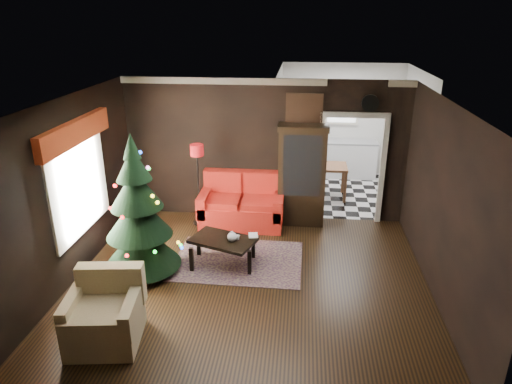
# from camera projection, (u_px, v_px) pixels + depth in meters

# --- Properties ---
(floor) EXTENTS (5.50, 5.50, 0.00)m
(floor) POSITION_uv_depth(u_px,v_px,m) (250.00, 281.00, 7.21)
(floor) COLOR black
(floor) RESTS_ON ground
(ceiling) EXTENTS (5.50, 5.50, 0.00)m
(ceiling) POSITION_uv_depth(u_px,v_px,m) (249.00, 102.00, 6.19)
(ceiling) COLOR white
(ceiling) RESTS_ON ground
(wall_back) EXTENTS (5.50, 0.00, 5.50)m
(wall_back) POSITION_uv_depth(u_px,v_px,m) (264.00, 151.00, 9.02)
(wall_back) COLOR black
(wall_back) RESTS_ON ground
(wall_front) EXTENTS (5.50, 0.00, 5.50)m
(wall_front) POSITION_uv_depth(u_px,v_px,m) (220.00, 297.00, 4.38)
(wall_front) COLOR black
(wall_front) RESTS_ON ground
(wall_left) EXTENTS (0.00, 5.50, 5.50)m
(wall_left) POSITION_uv_depth(u_px,v_px,m) (70.00, 191.00, 6.96)
(wall_left) COLOR black
(wall_left) RESTS_ON ground
(wall_right) EXTENTS (0.00, 5.50, 5.50)m
(wall_right) POSITION_uv_depth(u_px,v_px,m) (444.00, 206.00, 6.44)
(wall_right) COLOR black
(wall_right) RESTS_ON ground
(doorway) EXTENTS (1.10, 0.10, 2.10)m
(doorway) POSITION_uv_depth(u_px,v_px,m) (351.00, 170.00, 8.98)
(doorway) COLOR silver
(doorway) RESTS_ON ground
(left_window) EXTENTS (0.05, 1.60, 1.40)m
(left_window) POSITION_uv_depth(u_px,v_px,m) (78.00, 184.00, 7.13)
(left_window) COLOR white
(left_window) RESTS_ON wall_left
(valance) EXTENTS (0.12, 2.10, 0.35)m
(valance) POSITION_uv_depth(u_px,v_px,m) (75.00, 132.00, 6.82)
(valance) COLOR #9B3216
(valance) RESTS_ON wall_left
(kitchen_floor) EXTENTS (3.00, 3.00, 0.00)m
(kitchen_floor) POSITION_uv_depth(u_px,v_px,m) (342.00, 192.00, 10.75)
(kitchen_floor) COLOR silver
(kitchen_floor) RESTS_ON ground
(kitchen_window) EXTENTS (0.70, 0.06, 0.70)m
(kitchen_window) POSITION_uv_depth(u_px,v_px,m) (342.00, 108.00, 11.48)
(kitchen_window) COLOR white
(kitchen_window) RESTS_ON ground
(rug) EXTENTS (2.16, 1.59, 0.01)m
(rug) POSITION_uv_depth(u_px,v_px,m) (238.00, 261.00, 7.79)
(rug) COLOR #5E4056
(rug) RESTS_ON ground
(loveseat) EXTENTS (1.70, 0.90, 1.00)m
(loveseat) POSITION_uv_depth(u_px,v_px,m) (242.00, 201.00, 8.97)
(loveseat) COLOR maroon
(loveseat) RESTS_ON ground
(curio_cabinet) EXTENTS (0.90, 0.45, 1.90)m
(curio_cabinet) POSITION_uv_depth(u_px,v_px,m) (302.00, 177.00, 8.90)
(curio_cabinet) COLOR black
(curio_cabinet) RESTS_ON ground
(floor_lamp) EXTENTS (0.34, 0.34, 1.61)m
(floor_lamp) POSITION_uv_depth(u_px,v_px,m) (198.00, 185.00, 8.84)
(floor_lamp) COLOR black
(floor_lamp) RESTS_ON ground
(christmas_tree) EXTENTS (1.58, 1.58, 2.35)m
(christmas_tree) POSITION_uv_depth(u_px,v_px,m) (138.00, 212.00, 7.10)
(christmas_tree) COLOR black
(christmas_tree) RESTS_ON ground
(armchair) EXTENTS (1.01, 1.01, 0.92)m
(armchair) POSITION_uv_depth(u_px,v_px,m) (103.00, 311.00, 5.73)
(armchair) COLOR #D2AE88
(armchair) RESTS_ON ground
(coffee_table) EXTENTS (1.18, 0.93, 0.46)m
(coffee_table) POSITION_uv_depth(u_px,v_px,m) (223.00, 251.00, 7.60)
(coffee_table) COLOR black
(coffee_table) RESTS_ON rug
(teapot) EXTENTS (0.20, 0.20, 0.17)m
(teapot) POSITION_uv_depth(u_px,v_px,m) (232.00, 237.00, 7.41)
(teapot) COLOR silver
(teapot) RESTS_ON coffee_table
(cup_a) EXTENTS (0.10, 0.10, 0.07)m
(cup_a) POSITION_uv_depth(u_px,v_px,m) (231.00, 238.00, 7.46)
(cup_a) COLOR silver
(cup_a) RESTS_ON coffee_table
(cup_b) EXTENTS (0.09, 0.09, 0.07)m
(cup_b) POSITION_uv_depth(u_px,v_px,m) (237.00, 237.00, 7.50)
(cup_b) COLOR white
(cup_b) RESTS_ON coffee_table
(book) EXTENTS (0.15, 0.04, 0.20)m
(book) POSITION_uv_depth(u_px,v_px,m) (249.00, 230.00, 7.58)
(book) COLOR #907551
(book) RESTS_ON coffee_table
(wall_clock) EXTENTS (0.32, 0.32, 0.06)m
(wall_clock) POSITION_uv_depth(u_px,v_px,m) (370.00, 103.00, 8.43)
(wall_clock) COLOR silver
(wall_clock) RESTS_ON wall_back
(painting) EXTENTS (0.62, 0.05, 0.52)m
(painting) POSITION_uv_depth(u_px,v_px,m) (304.00, 109.00, 8.59)
(painting) COLOR #A66F3D
(painting) RESTS_ON wall_back
(kitchen_counter) EXTENTS (1.80, 0.60, 0.90)m
(kitchen_counter) POSITION_uv_depth(u_px,v_px,m) (339.00, 159.00, 11.70)
(kitchen_counter) COLOR white
(kitchen_counter) RESTS_ON ground
(kitchen_table) EXTENTS (0.70, 0.70, 0.75)m
(kitchen_table) POSITION_uv_depth(u_px,v_px,m) (330.00, 181.00, 10.37)
(kitchen_table) COLOR brown
(kitchen_table) RESTS_ON ground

